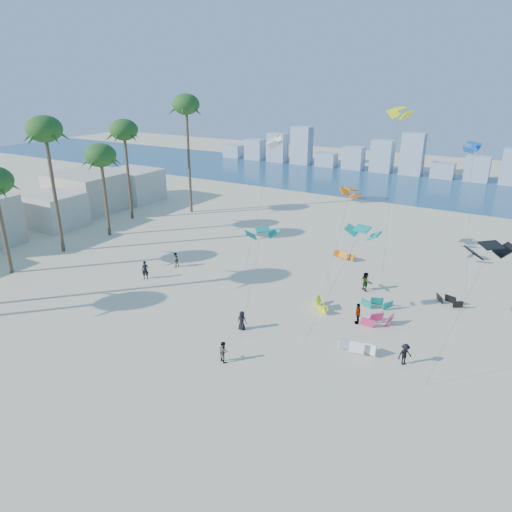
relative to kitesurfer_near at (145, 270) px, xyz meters
The scene contains 10 objects.
ground 17.56m from the kitesurfer_near, 58.02° to the right, with size 220.00×220.00×0.00m, color beige.
ocean 57.89m from the kitesurfer_near, 80.77° to the left, with size 220.00×220.00×0.00m, color navy.
kitesurfer_near is the anchor object (origin of this frame).
kitesurfer_mid 17.08m from the kitesurfer_near, 28.65° to the right, with size 0.77×0.60×1.59m, color gray.
kitesurfers_far 19.05m from the kitesurfer_near, ahead, with size 34.29×13.29×1.85m.
grounded_kites 22.18m from the kitesurfer_near, 13.19° to the left, with size 15.11×18.86×0.94m.
flying_kites 26.88m from the kitesurfer_near, 21.33° to the left, with size 31.14×26.54×17.04m.
palm_row 17.15m from the kitesurfer_near, behind, with size 10.48×44.80×16.91m.
beachfront_buildings 25.18m from the kitesurfer_near, 166.31° to the left, with size 11.50×43.00×6.00m.
distant_skyline 67.65m from the kitesurfer_near, 83.12° to the left, with size 85.00×3.00×8.40m.
Camera 1 is at (22.25, -17.03, 19.39)m, focal length 32.86 mm.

